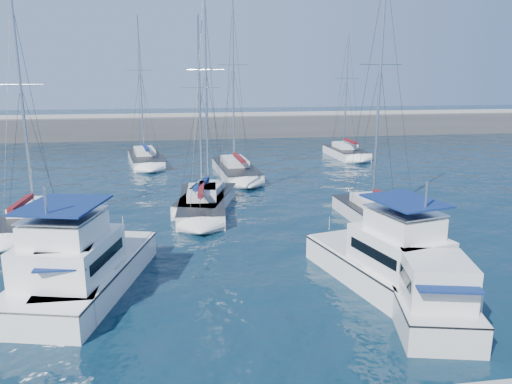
{
  "coord_description": "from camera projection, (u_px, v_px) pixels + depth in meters",
  "views": [
    {
      "loc": [
        -4.49,
        -21.7,
        9.51
      ],
      "look_at": [
        -0.53,
        4.65,
        3.0
      ],
      "focal_mm": 35.0,
      "sensor_mm": 36.0,
      "label": 1
    }
  ],
  "objects": [
    {
      "name": "ground",
      "position": [
        281.0,
        276.0,
        23.75
      ],
      "size": [
        220.0,
        220.0,
        0.0
      ],
      "primitive_type": "plane",
      "color": "black",
      "rests_on": "ground"
    },
    {
      "name": "breakwater",
      "position": [
        212.0,
        129.0,
        73.45
      ],
      "size": [
        160.0,
        6.0,
        4.45
      ],
      "color": "#424244",
      "rests_on": "ground"
    },
    {
      "name": "motor_yacht_port_outer",
      "position": [
        75.0,
        279.0,
        21.0
      ],
      "size": [
        2.49,
        5.78,
        3.2
      ],
      "rotation": [
        0.0,
        0.0,
        -0.0
      ],
      "color": "silver",
      "rests_on": "ground"
    },
    {
      "name": "motor_yacht_port_inner",
      "position": [
        79.0,
        269.0,
        21.59
      ],
      "size": [
        5.97,
        9.88,
        4.69
      ],
      "rotation": [
        0.0,
        0.0,
        -0.24
      ],
      "color": "white",
      "rests_on": "ground"
    },
    {
      "name": "motor_yacht_stbd_inner",
      "position": [
        388.0,
        264.0,
        22.16
      ],
      "size": [
        5.19,
        9.13,
        4.69
      ],
      "rotation": [
        0.0,
        0.0,
        0.24
      ],
      "color": "white",
      "rests_on": "ground"
    },
    {
      "name": "motor_yacht_stbd_outer",
      "position": [
        431.0,
        301.0,
        19.06
      ],
      "size": [
        3.91,
        5.88,
        3.2
      ],
      "rotation": [
        0.0,
        0.0,
        -0.22
      ],
      "color": "silver",
      "rests_on": "ground"
    },
    {
      "name": "sailboat_mid_a",
      "position": [
        31.0,
        220.0,
        30.81
      ],
      "size": [
        3.41,
        7.78,
        13.87
      ],
      "rotation": [
        0.0,
        0.0,
        -0.05
      ],
      "color": "white",
      "rests_on": "ground"
    },
    {
      "name": "sailboat_mid_b",
      "position": [
        202.0,
        205.0,
        34.41
      ],
      "size": [
        3.62,
        8.97,
        13.4
      ],
      "rotation": [
        0.0,
        0.0,
        -0.06
      ],
      "color": "silver",
      "rests_on": "ground"
    },
    {
      "name": "sailboat_mid_c",
      "position": [
        206.0,
        199.0,
        35.69
      ],
      "size": [
        4.98,
        8.03,
        15.31
      ],
      "rotation": [
        0.0,
        0.0,
        -0.29
      ],
      "color": "silver",
      "rests_on": "ground"
    },
    {
      "name": "sailboat_mid_d",
      "position": [
        377.0,
        215.0,
        31.85
      ],
      "size": [
        3.67,
        8.25,
        15.84
      ],
      "rotation": [
        0.0,
        0.0,
        0.06
      ],
      "color": "silver",
      "rests_on": "ground"
    },
    {
      "name": "sailboat_back_a",
      "position": [
        145.0,
        159.0,
        52.21
      ],
      "size": [
        4.45,
        9.73,
        15.3
      ],
      "rotation": [
        0.0,
        0.0,
        0.15
      ],
      "color": "white",
      "rests_on": "ground"
    },
    {
      "name": "sailboat_back_b",
      "position": [
        236.0,
        170.0,
        46.25
      ],
      "size": [
        3.87,
        10.07,
        16.07
      ],
      "rotation": [
        0.0,
        0.0,
        0.07
      ],
      "color": "silver",
      "rests_on": "ground"
    },
    {
      "name": "sailboat_back_c",
      "position": [
        346.0,
        152.0,
        56.21
      ],
      "size": [
        3.42,
        7.45,
        13.82
      ],
      "rotation": [
        0.0,
        0.0,
        0.05
      ],
      "color": "white",
      "rests_on": "ground"
    }
  ]
}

